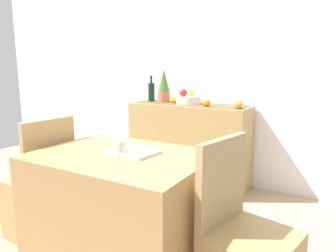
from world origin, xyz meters
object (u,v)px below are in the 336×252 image
at_px(dining_table, 123,212).
at_px(chair_near_window, 40,201).
at_px(open_book, 133,151).
at_px(fruit_bowl, 189,100).
at_px(wine_bottle, 151,92).
at_px(potted_plant, 164,86).
at_px(sideboard_console, 189,145).
at_px(coffee_cup, 122,148).

bearing_deg(dining_table, chair_near_window, -179.90).
xyz_separation_m(open_book, chair_near_window, (-0.83, -0.06, -0.48)).
xyz_separation_m(fruit_bowl, dining_table, (0.30, -1.51, -0.54)).
bearing_deg(wine_bottle, fruit_bowl, 0.00).
bearing_deg(dining_table, wine_bottle, 116.85).
bearing_deg(chair_near_window, fruit_bowl, 72.41).
distance_m(fruit_bowl, wine_bottle, 0.47).
distance_m(potted_plant, open_book, 1.62).
relative_size(sideboard_console, fruit_bowl, 4.88).
distance_m(fruit_bowl, potted_plant, 0.33).
bearing_deg(fruit_bowl, dining_table, -78.76).
distance_m(open_book, coffee_cup, 0.08).
bearing_deg(fruit_bowl, potted_plant, 180.00).
bearing_deg(coffee_cup, wine_bottle, 117.20).
relative_size(potted_plant, chair_near_window, 0.41).
height_order(sideboard_console, open_book, sideboard_console).
height_order(wine_bottle, potted_plant, potted_plant).
distance_m(sideboard_console, fruit_bowl, 0.48).
height_order(wine_bottle, open_book, wine_bottle).
xyz_separation_m(potted_plant, coffee_cup, (0.62, -1.52, -0.27)).
bearing_deg(coffee_cup, open_book, 66.60).
distance_m(fruit_bowl, open_book, 1.50).
bearing_deg(wine_bottle, potted_plant, 0.00).
bearing_deg(dining_table, fruit_bowl, 101.24).
relative_size(fruit_bowl, potted_plant, 0.71).
distance_m(sideboard_console, chair_near_window, 1.59).
distance_m(sideboard_console, dining_table, 1.54).
distance_m(sideboard_console, coffee_cup, 1.59).
bearing_deg(chair_near_window, wine_bottle, 89.45).
height_order(fruit_bowl, potted_plant, potted_plant).
distance_m(wine_bottle, dining_table, 1.80).
bearing_deg(open_book, coffee_cup, -107.05).
relative_size(sideboard_console, open_book, 4.55).
relative_size(wine_bottle, open_book, 1.04).
height_order(fruit_bowl, chair_near_window, fruit_bowl).
height_order(sideboard_console, coffee_cup, sideboard_console).
bearing_deg(chair_near_window, open_book, 4.03).
height_order(wine_bottle, dining_table, wine_bottle).
bearing_deg(chair_near_window, potted_plant, 83.35).
bearing_deg(wine_bottle, dining_table, -63.15).
relative_size(coffee_cup, chair_near_window, 0.09).
bearing_deg(coffee_cup, fruit_bowl, 101.80).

